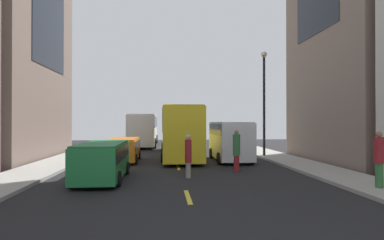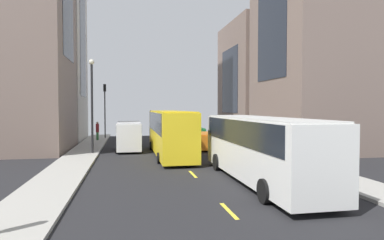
{
  "view_description": "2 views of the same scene",
  "coord_description": "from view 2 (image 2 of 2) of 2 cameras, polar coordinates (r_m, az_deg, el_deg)",
  "views": [
    {
      "loc": [
        -0.84,
        -24.56,
        2.57
      ],
      "look_at": [
        1.84,
        4.27,
        2.78
      ],
      "focal_mm": 28.9,
      "sensor_mm": 36.0,
      "label": 1
    },
    {
      "loc": [
        3.68,
        25.84,
        3.83
      ],
      "look_at": [
        -1.2,
        0.49,
        2.9
      ],
      "focal_mm": 31.36,
      "sensor_mm": 36.0,
      "label": 2
    }
  ],
  "objects": [
    {
      "name": "pedestrian_crossing_near",
      "position": [
        39.92,
        -15.78,
        -1.7
      ],
      "size": [
        0.37,
        0.37,
        2.09
      ],
      "rotation": [
        0.0,
        0.0,
        1.85
      ],
      "color": "#336B38",
      "rests_on": "ground"
    },
    {
      "name": "sidewalk_east",
      "position": [
        26.36,
        -18.85,
        -6.24
      ],
      "size": [
        2.6,
        44.0,
        0.15
      ],
      "primitive_type": "cube",
      "color": "#9E9B93",
      "rests_on": "ground"
    },
    {
      "name": "streetcar_yellow",
      "position": [
        27.12,
        -3.82,
        -1.55
      ],
      "size": [
        2.7,
        12.56,
        3.59
      ],
      "color": "yellow",
      "rests_on": "ground"
    },
    {
      "name": "building_east_0",
      "position": [
        43.27,
        -23.0,
        12.09
      ],
      "size": [
        7.4,
        9.05,
        22.96
      ],
      "color": "beige",
      "rests_on": "ground"
    },
    {
      "name": "lane_stripe_5",
      "position": [
        12.97,
        6.29,
        -15.11
      ],
      "size": [
        0.16,
        2.0,
        0.01
      ],
      "primitive_type": "cube",
      "color": "yellow",
      "rests_on": "ground"
    },
    {
      "name": "car_green_1",
      "position": [
        37.25,
        0.26,
        -2.32
      ],
      "size": [
        1.97,
        4.65,
        1.66
      ],
      "color": "#1E7238",
      "rests_on": "ground"
    },
    {
      "name": "pedestrian_waiting_curb",
      "position": [
        34.7,
        -9.69,
        -2.4
      ],
      "size": [
        0.38,
        0.38,
        2.17
      ],
      "rotation": [
        0.0,
        0.0,
        4.19
      ],
      "color": "maroon",
      "rests_on": "ground"
    },
    {
      "name": "streetlamp_near",
      "position": [
        28.52,
        -16.66,
        3.88
      ],
      "size": [
        0.44,
        0.44,
        7.63
      ],
      "color": "black",
      "rests_on": "ground"
    },
    {
      "name": "sidewalk_west",
      "position": [
        28.33,
        12.11,
        -5.6
      ],
      "size": [
        2.6,
        44.0,
        0.15
      ],
      "primitive_type": "cube",
      "color": "#9E9B93",
      "rests_on": "ground"
    },
    {
      "name": "car_orange_0",
      "position": [
        30.94,
        2.38,
        -3.38
      ],
      "size": [
        1.94,
        4.25,
        1.52
      ],
      "color": "orange",
      "rests_on": "ground"
    },
    {
      "name": "ground_plane",
      "position": [
        26.38,
        -2.79,
        -6.29
      ],
      "size": [
        41.25,
        41.25,
        0.0
      ],
      "primitive_type": "plane",
      "color": "black"
    },
    {
      "name": "delivery_van_white",
      "position": [
        30.35,
        -10.67,
        -2.36
      ],
      "size": [
        2.25,
        5.0,
        2.58
      ],
      "color": "white",
      "rests_on": "ground"
    },
    {
      "name": "lane_stripe_4",
      "position": [
        19.57,
        0.14,
        -9.21
      ],
      "size": [
        0.16,
        2.0,
        0.01
      ],
      "primitive_type": "cube",
      "color": "yellow",
      "rests_on": "ground"
    },
    {
      "name": "lane_stripe_1",
      "position": [
        40.19,
        -5.61,
        -3.4
      ],
      "size": [
        0.16,
        2.0,
        0.01
      ],
      "primitive_type": "cube",
      "color": "yellow",
      "rests_on": "ground"
    },
    {
      "name": "building_west_0",
      "position": [
        43.88,
        12.69,
        6.44
      ],
      "size": [
        10.05,
        11.41,
        14.43
      ],
      "color": "#7A665B",
      "rests_on": "ground"
    },
    {
      "name": "pedestrian_crossing_mid",
      "position": [
        36.5,
        -5.56,
        -2.26
      ],
      "size": [
        0.31,
        0.31,
        2.02
      ],
      "rotation": [
        0.0,
        0.0,
        1.15
      ],
      "color": "gray",
      "rests_on": "ground"
    },
    {
      "name": "city_bus_white",
      "position": [
        17.58,
        11.35,
        -3.93
      ],
      "size": [
        2.8,
        11.83,
        3.35
      ],
      "color": "silver",
      "rests_on": "ground"
    },
    {
      "name": "lane_stripe_2",
      "position": [
        33.26,
        -4.49,
        -4.54
      ],
      "size": [
        0.16,
        2.0,
        0.01
      ],
      "primitive_type": "cube",
      "color": "yellow",
      "rests_on": "ground"
    },
    {
      "name": "lane_stripe_3",
      "position": [
        26.38,
        -2.79,
        -6.28
      ],
      "size": [
        0.16,
        2.0,
        0.01
      ],
      "primitive_type": "cube",
      "color": "yellow",
      "rests_on": "ground"
    },
    {
      "name": "traffic_light_near_corner",
      "position": [
        42.68,
        -14.61,
        3.14
      ],
      "size": [
        0.32,
        0.44,
        6.6
      ],
      "color": "black",
      "rests_on": "ground"
    },
    {
      "name": "lane_stripe_0",
      "position": [
        47.14,
        -6.4,
        -2.6
      ],
      "size": [
        0.16,
        2.0,
        0.01
      ],
      "primitive_type": "cube",
      "color": "yellow",
      "rests_on": "ground"
    }
  ]
}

